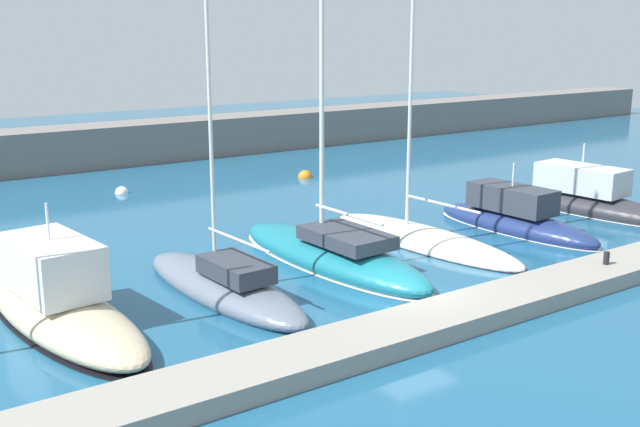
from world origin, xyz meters
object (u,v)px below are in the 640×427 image
at_px(sailboat_slate_third, 223,284).
at_px(motorboat_navy_sixth, 514,219).
at_px(sailboat_teal_fourth, 331,253).
at_px(mooring_buoy_orange, 305,177).
at_px(sailboat_ivory_fifth, 422,238).
at_px(motorboat_charcoal_seventh, 587,200).
at_px(dock_bollard, 606,258).
at_px(motorboat_sand_second, 60,302).
at_px(mooring_buoy_white, 122,193).

distance_m(sailboat_slate_third, motorboat_navy_sixth, 13.91).
xyz_separation_m(sailboat_teal_fourth, motorboat_navy_sixth, (9.08, -0.62, 0.08)).
xyz_separation_m(motorboat_navy_sixth, mooring_buoy_orange, (-0.68, 14.86, -0.48)).
distance_m(sailboat_ivory_fifth, mooring_buoy_orange, 14.60).
xyz_separation_m(motorboat_charcoal_seventh, dock_bollard, (-7.92, -6.58, 0.19)).
height_order(sailboat_slate_third, mooring_buoy_orange, sailboat_slate_third).
distance_m(sailboat_ivory_fifth, motorboat_charcoal_seventh, 9.93).
relative_size(sailboat_ivory_fifth, motorboat_charcoal_seventh, 2.19).
xyz_separation_m(motorboat_sand_second, sailboat_ivory_fifth, (14.43, 0.53, -0.49)).
height_order(sailboat_teal_fourth, mooring_buoy_orange, sailboat_teal_fourth).
bearing_deg(mooring_buoy_orange, motorboat_charcoal_seventh, -67.24).
height_order(sailboat_slate_third, sailboat_ivory_fifth, sailboat_ivory_fifth).
bearing_deg(mooring_buoy_white, sailboat_ivory_fifth, -68.14).
bearing_deg(mooring_buoy_orange, motorboat_sand_second, -141.32).
bearing_deg(motorboat_sand_second, sailboat_slate_third, -100.73).
distance_m(mooring_buoy_white, dock_bollard, 24.41).
bearing_deg(motorboat_navy_sixth, motorboat_sand_second, 86.87).
relative_size(motorboat_sand_second, sailboat_ivory_fifth, 0.48).
bearing_deg(sailboat_ivory_fifth, mooring_buoy_white, 18.92).
height_order(motorboat_navy_sixth, mooring_buoy_orange, motorboat_navy_sixth).
height_order(sailboat_ivory_fifth, motorboat_navy_sixth, sailboat_ivory_fifth).
distance_m(motorboat_sand_second, sailboat_ivory_fifth, 14.45).
height_order(motorboat_charcoal_seventh, mooring_buoy_white, motorboat_charcoal_seventh).
bearing_deg(motorboat_navy_sixth, sailboat_slate_third, 88.31).
bearing_deg(mooring_buoy_white, sailboat_slate_third, -100.10).
xyz_separation_m(motorboat_sand_second, motorboat_navy_sixth, (18.94, -0.24, -0.21)).
bearing_deg(motorboat_navy_sixth, mooring_buoy_orange, 0.22).
height_order(mooring_buoy_white, dock_bollard, dock_bollard).
xyz_separation_m(motorboat_sand_second, dock_bollard, (16.42, -6.45, 0.06)).
height_order(motorboat_sand_second, sailboat_ivory_fifth, sailboat_ivory_fifth).
relative_size(mooring_buoy_orange, mooring_buoy_white, 1.15).
xyz_separation_m(motorboat_navy_sixth, dock_bollard, (-2.52, -6.21, 0.27)).
bearing_deg(sailboat_teal_fourth, motorboat_sand_second, 90.20).
bearing_deg(motorboat_navy_sixth, motorboat_charcoal_seventh, -88.48).
bearing_deg(sailboat_ivory_fifth, dock_bollard, -167.01).
height_order(motorboat_sand_second, mooring_buoy_white, motorboat_sand_second).
bearing_deg(motorboat_charcoal_seventh, motorboat_navy_sixth, 88.96).
bearing_deg(mooring_buoy_orange, sailboat_ivory_fifth, -105.22).
relative_size(sailboat_teal_fourth, sailboat_ivory_fifth, 0.90).
bearing_deg(mooring_buoy_white, motorboat_navy_sixth, -56.86).
bearing_deg(mooring_buoy_orange, sailboat_slate_third, -131.35).
xyz_separation_m(motorboat_sand_second, motorboat_charcoal_seventh, (24.34, 0.13, -0.13)).
bearing_deg(sailboat_slate_third, sailboat_teal_fourth, -83.77).
bearing_deg(dock_bollard, mooring_buoy_white, 110.10).
distance_m(sailboat_teal_fourth, mooring_buoy_orange, 16.54).
xyz_separation_m(sailboat_slate_third, mooring_buoy_white, (3.01, 16.88, -0.38)).
xyz_separation_m(sailboat_teal_fourth, motorboat_charcoal_seventh, (14.48, -0.25, 0.16)).
height_order(sailboat_slate_third, motorboat_navy_sixth, sailboat_slate_third).
bearing_deg(motorboat_sand_second, motorboat_navy_sixth, -96.75).
relative_size(motorboat_sand_second, sailboat_teal_fourth, 0.53).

